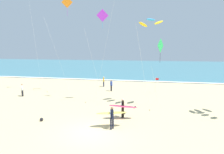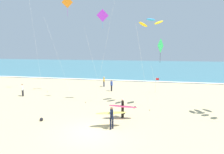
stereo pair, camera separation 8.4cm
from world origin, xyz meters
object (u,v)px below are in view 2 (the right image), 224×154
Objects in this scene: bystander_white_top at (23,90)px; bystander_yellow_top at (104,81)px; kite_diamond_amber_high at (67,5)px; beach_ball at (41,119)px; surfer_lead at (123,107)px; lifeguard_flag at (156,84)px; bystander_blue_top at (112,85)px; kite_diamond_emerald_mid at (160,47)px; kite_arc_cobalt_distant at (151,22)px; surfer_trailing at (111,115)px; kite_diamond_violet_low at (102,18)px.

bystander_white_top is 1.00× the size of bystander_yellow_top.
beach_ball is (2.20, -10.53, -11.34)m from kite_diamond_amber_high.
surfer_lead is 0.20× the size of kite_diamond_amber_high.
bystander_blue_top is at bearing -179.06° from lifeguard_flag.
kite_diamond_amber_high is (-11.81, 4.14, 5.41)m from kite_diamond_emerald_mid.
surfer_trailing is at bearing -110.99° from kite_arc_cobalt_distant.
kite_diamond_violet_low reaches higher than lifeguard_flag.
kite_diamond_violet_low is 6.34× the size of bystander_yellow_top.
kite_diamond_emerald_mid is 4.36× the size of bystander_yellow_top.
lifeguard_flag is at bearing 0.94° from bystander_blue_top.
surfer_trailing is 0.19× the size of kite_diamond_amber_high.
bystander_white_top is at bearing -162.22° from lifeguard_flag.
kite_arc_cobalt_distant is 5.60× the size of bystander_white_top.
bystander_white_top is 9.99m from beach_ball.
kite_diamond_violet_low is at bearing -136.44° from lifeguard_flag.
bystander_blue_top reaches higher than beach_ball.
kite_diamond_emerald_mid is at bearing -88.29° from lifeguard_flag.
kite_diamond_violet_low is at bearing -88.45° from bystander_blue_top.
kite_arc_cobalt_distant reaches higher than lifeguard_flag.
lifeguard_flag is at bearing 81.71° from kite_arc_cobalt_distant.
bystander_yellow_top is (-4.47, 15.46, -0.24)m from surfer_trailing.
kite_diamond_emerald_mid is 6.84m from kite_diamond_violet_low.
kite_diamond_violet_low is at bearing 176.67° from kite_diamond_emerald_mid.
bystander_blue_top is 12.75m from beach_ball.
bystander_white_top is at bearing -136.26° from bystander_yellow_top.
bystander_blue_top is 11.52m from bystander_white_top.
bystander_blue_top is 1.00× the size of bystander_white_top.
surfer_trailing is 17.07m from kite_diamond_amber_high.
lifeguard_flag is (-0.18, 6.00, -4.80)m from kite_diamond_emerald_mid.
bystander_blue_top and bystander_white_top have the same top height.
lifeguard_flag is at bearing -19.80° from bystander_yellow_top.
bystander_blue_top is at bearing 91.55° from kite_diamond_violet_low.
bystander_white_top is (-10.45, 0.39, -8.31)m from kite_diamond_violet_low.
surfer_trailing is 0.27× the size of kite_arc_cobalt_distant.
beach_ball is at bearing -78.18° from kite_diamond_amber_high.
kite_diamond_emerald_mid is 2.67m from kite_arc_cobalt_distant.
lifeguard_flag is at bearing 43.56° from kite_diamond_violet_low.
kite_arc_cobalt_distant reaches higher than surfer_trailing.
kite_arc_cobalt_distant reaches higher than bystander_yellow_top.
kite_diamond_amber_high is 5.98× the size of lifeguard_flag.
bystander_white_top is at bearing 150.35° from surfer_trailing.
kite_diamond_violet_low is at bearing 62.64° from beach_ball.
kite_diamond_violet_low is 1.13× the size of kite_arc_cobalt_distant.
bystander_white_top is 17.21m from lifeguard_flag.
surfer_trailing is at bearing -52.75° from kite_diamond_amber_high.
bystander_white_top is (-15.53, 0.59, -7.72)m from kite_arc_cobalt_distant.
kite_diamond_emerald_mid is 3.30× the size of lifeguard_flag.
bystander_blue_top is 6.10m from lifeguard_flag.
kite_diamond_violet_low is (-2.48, 6.97, 8.07)m from surfer_trailing.
kite_diamond_violet_low is (-3.01, 4.79, 8.07)m from surfer_lead.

